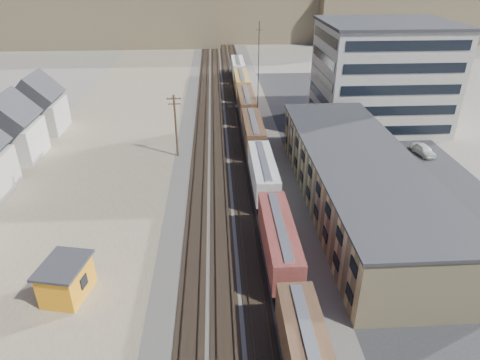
{
  "coord_description": "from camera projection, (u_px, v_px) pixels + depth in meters",
  "views": [
    {
      "loc": [
        -2.29,
        -20.79,
        28.38
      ],
      "look_at": [
        0.58,
        27.43,
        3.0
      ],
      "focal_mm": 32.0,
      "sensor_mm": 36.0,
      "label": 1
    }
  ],
  "objects": [
    {
      "name": "parked_car_blue",
      "position": [
        391.0,
        162.0,
        64.54
      ],
      "size": [
        5.11,
        5.97,
        1.52
      ],
      "primitive_type": "imported",
      "rotation": [
        0.0,
        0.0,
        0.58
      ],
      "color": "navy",
      "rests_on": "ground"
    },
    {
      "name": "rail_tracks",
      "position": [
        226.0,
        136.0,
        75.8
      ],
      "size": [
        11.4,
        200.0,
        0.24
      ],
      "color": "black",
      "rests_on": "ground"
    },
    {
      "name": "maintenance_shed",
      "position": [
        66.0,
        279.0,
        39.5
      ],
      "size": [
        4.79,
        5.67,
        3.65
      ],
      "color": "orange",
      "rests_on": "ground"
    },
    {
      "name": "dirt_yard",
      "position": [
        102.0,
        163.0,
        65.98
      ],
      "size": [
        24.0,
        180.0,
        0.03
      ],
      "primitive_type": "cube",
      "color": "#766451",
      "rests_on": "ground"
    },
    {
      "name": "office_tower",
      "position": [
        382.0,
        75.0,
        77.42
      ],
      "size": [
        22.6,
        18.6,
        18.45
      ],
      "color": "#9E998E",
      "rests_on": "ground"
    },
    {
      "name": "warehouse",
      "position": [
        357.0,
        181.0,
        52.88
      ],
      "size": [
        12.4,
        40.4,
        7.25
      ],
      "color": "tan",
      "rests_on": "ground"
    },
    {
      "name": "radio_mast",
      "position": [
        258.0,
        71.0,
        80.79
      ],
      "size": [
        1.2,
        0.16,
        18.0
      ],
      "color": "black",
      "rests_on": "ground"
    },
    {
      "name": "utility_pole_north",
      "position": [
        176.0,
        125.0,
        65.9
      ],
      "size": [
        2.2,
        0.32,
        10.0
      ],
      "color": "#382619",
      "rests_on": "ground"
    },
    {
      "name": "asphalt_lot",
      "position": [
        380.0,
        170.0,
        63.77
      ],
      "size": [
        26.0,
        120.0,
        0.04
      ],
      "primitive_type": "cube",
      "color": "#232326",
      "rests_on": "ground"
    },
    {
      "name": "ballast_bed",
      "position": [
        229.0,
        136.0,
        75.87
      ],
      "size": [
        18.0,
        200.0,
        0.06
      ],
      "primitive_type": "cube",
      "color": "#4C4742",
      "rests_on": "ground"
    },
    {
      "name": "parked_car_far",
      "position": [
        424.0,
        150.0,
        68.41
      ],
      "size": [
        2.69,
        5.15,
        1.67
      ],
      "primitive_type": "imported",
      "rotation": [
        0.0,
        0.0,
        0.15
      ],
      "color": "silver",
      "rests_on": "ground"
    },
    {
      "name": "freight_train",
      "position": [
        258.0,
        150.0,
        63.67
      ],
      "size": [
        3.0,
        119.74,
        4.46
      ],
      "color": "black",
      "rests_on": "ground"
    }
  ]
}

